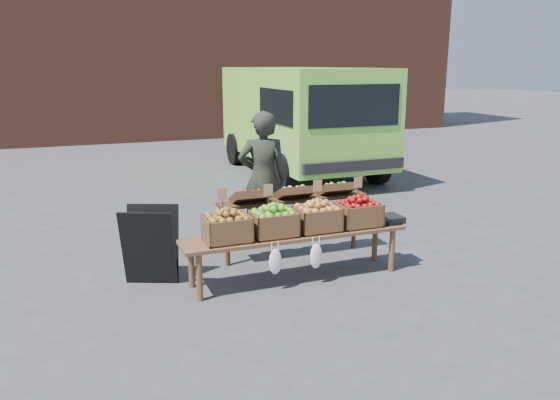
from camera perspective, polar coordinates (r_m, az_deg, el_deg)
name	(u,v)px	position (r m, az deg, el deg)	size (l,w,h in m)	color
ground	(290,297)	(6.07, 1.05, -10.14)	(80.00, 80.00, 0.00)	#404042
delivery_van	(300,122)	(12.65, 2.14, 8.19)	(2.46, 5.37, 2.40)	#7FD842
vendor	(263,179)	(7.56, -1.80, 2.21)	(0.68, 0.45, 1.88)	#252B1F
chalkboard_sign	(151,245)	(6.47, -13.38, -4.62)	(0.60, 0.33, 0.92)	black
back_table	(294,219)	(7.13, 1.42, -1.98)	(2.10, 0.44, 1.04)	#3A2313
display_bench	(295,256)	(6.47, 1.62, -5.86)	(2.70, 0.56, 0.57)	brown
crate_golden_apples	(227,229)	(6.08, -5.55, -3.03)	(0.50, 0.40, 0.28)	olive
crate_russet_pears	(273,224)	(6.24, -0.69, -2.51)	(0.50, 0.40, 0.28)	#4A9221
crate_red_apples	(317,219)	(6.45, 3.90, -2.00)	(0.50, 0.40, 0.28)	#A3861F
crate_green_apples	(358,214)	(6.69, 8.17, -1.51)	(0.50, 0.40, 0.28)	#771003
weighing_scale	(388,219)	(6.93, 11.21, -1.95)	(0.34, 0.30, 0.08)	black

